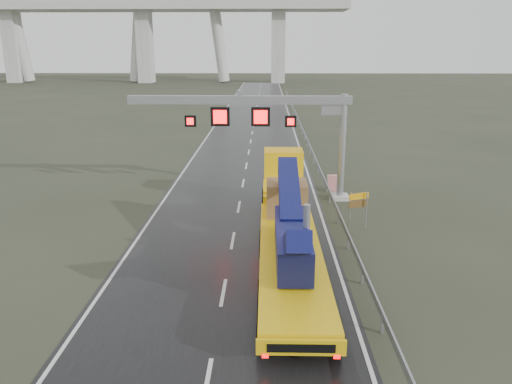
{
  "coord_description": "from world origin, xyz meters",
  "views": [
    {
      "loc": [
        1.83,
        -15.28,
        10.08
      ],
      "look_at": [
        1.3,
        8.55,
        3.2
      ],
      "focal_mm": 35.0,
      "sensor_mm": 36.0,
      "label": 1
    }
  ],
  "objects_px": {
    "sign_gantry": "(271,118)",
    "exit_sign_pair": "(359,203)",
    "heavy_haul_truck": "(287,212)",
    "striped_barrier": "(332,183)"
  },
  "relations": [
    {
      "from": "sign_gantry",
      "to": "striped_barrier",
      "type": "height_order",
      "value": "sign_gantry"
    },
    {
      "from": "heavy_haul_truck",
      "to": "striped_barrier",
      "type": "relative_size",
      "value": 15.64
    },
    {
      "from": "heavy_haul_truck",
      "to": "striped_barrier",
      "type": "bearing_deg",
      "value": 69.76
    },
    {
      "from": "striped_barrier",
      "to": "exit_sign_pair",
      "type": "bearing_deg",
      "value": -91.52
    },
    {
      "from": "sign_gantry",
      "to": "exit_sign_pair",
      "type": "relative_size",
      "value": 6.79
    },
    {
      "from": "heavy_haul_truck",
      "to": "sign_gantry",
      "type": "bearing_deg",
      "value": 95.7
    },
    {
      "from": "exit_sign_pair",
      "to": "striped_barrier",
      "type": "bearing_deg",
      "value": 70.09
    },
    {
      "from": "sign_gantry",
      "to": "heavy_haul_truck",
      "type": "relative_size",
      "value": 0.78
    },
    {
      "from": "exit_sign_pair",
      "to": "striped_barrier",
      "type": "xyz_separation_m",
      "value": [
        -0.49,
        7.86,
        -0.92
      ]
    },
    {
      "from": "sign_gantry",
      "to": "striped_barrier",
      "type": "distance_m",
      "value": 7.0
    }
  ]
}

